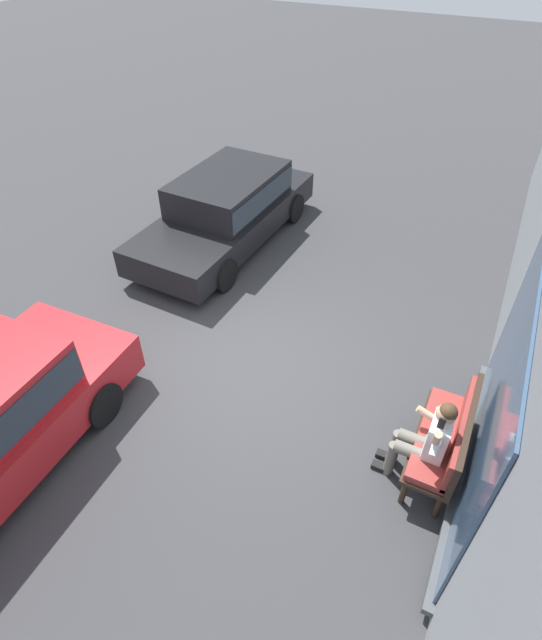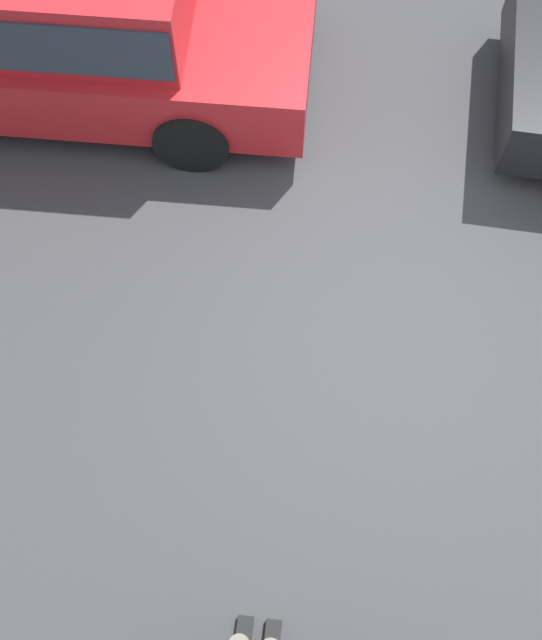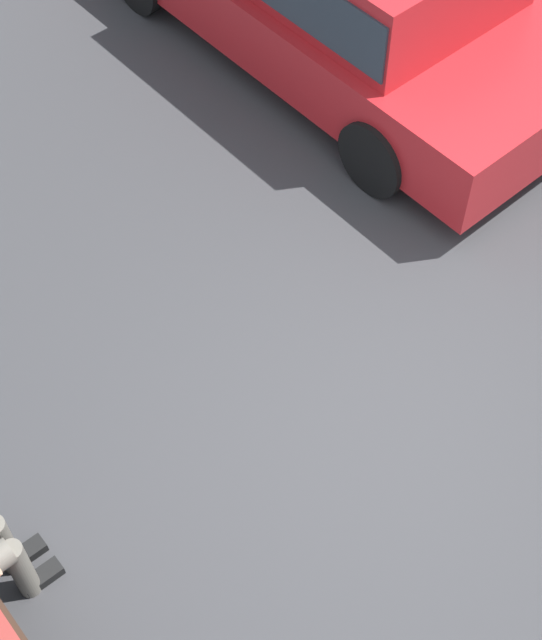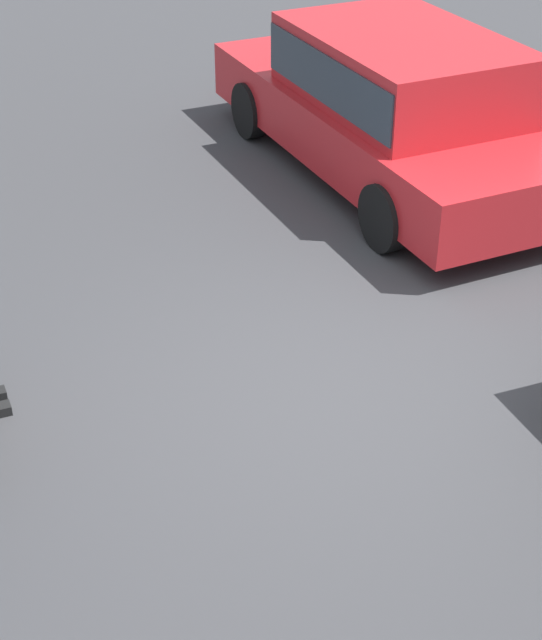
# 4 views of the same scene
# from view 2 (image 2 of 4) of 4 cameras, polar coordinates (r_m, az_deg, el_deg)

# --- Properties ---
(ground_plane) EXTENTS (60.00, 60.00, 0.00)m
(ground_plane) POSITION_cam_2_polar(r_m,az_deg,el_deg) (6.04, 9.01, -0.45)
(ground_plane) COLOR #38383A
(parked_car_mid) EXTENTS (4.70, 2.02, 1.46)m
(parked_car_mid) POSITION_cam_2_polar(r_m,az_deg,el_deg) (7.05, -16.76, 20.97)
(parked_car_mid) COLOR red
(parked_car_mid) RESTS_ON ground_plane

